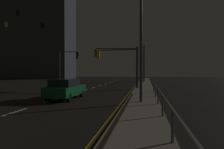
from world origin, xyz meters
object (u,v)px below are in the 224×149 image
object	(u,v)px
street_lamp_across_street	(145,59)
street_lamp_mid_block	(143,59)
street_lamp_corner	(148,36)
building_distant	(35,29)
traffic_light_far_right	(117,58)
car	(66,88)
traffic_light_mid_left	(68,61)
traffic_light_near_left	(118,59)
street_lamp_far_end	(144,60)

from	to	relation	value
street_lamp_across_street	street_lamp_mid_block	world-z (taller)	street_lamp_across_street
street_lamp_corner	building_distant	world-z (taller)	building_distant
street_lamp_across_street	street_lamp_mid_block	distance (m)	1.41
traffic_light_far_right	building_distant	bearing A→B (deg)	132.94
traffic_light_far_right	street_lamp_mid_block	distance (m)	15.36
street_lamp_mid_block	building_distant	distance (m)	39.78
car	traffic_light_mid_left	xyz separation A→B (m)	(-5.19, 13.09, 2.84)
traffic_light_near_left	street_lamp_mid_block	distance (m)	15.27
traffic_light_far_right	car	bearing A→B (deg)	-106.12
traffic_light_mid_left	street_lamp_across_street	size ratio (longest dim) A/B	0.71
car	traffic_light_near_left	distance (m)	10.27
traffic_light_mid_left	street_lamp_corner	bearing A→B (deg)	-51.47
traffic_light_far_right	street_lamp_across_street	xyz separation A→B (m)	(3.32, 16.41, 0.83)
traffic_light_far_right	street_lamp_mid_block	bearing A→B (deg)	78.87
traffic_light_near_left	street_lamp_corner	distance (m)	11.32
car	street_lamp_far_end	distance (m)	30.02
street_lamp_across_street	street_lamp_far_end	size ratio (longest dim) A/B	1.01
street_lamp_far_end	building_distant	bearing A→B (deg)	158.61
street_lamp_corner	traffic_light_mid_left	bearing A→B (deg)	128.53
car	traffic_light_near_left	bearing A→B (deg)	73.39
traffic_light_mid_left	traffic_light_near_left	distance (m)	8.79
street_lamp_across_street	building_distant	world-z (taller)	building_distant
car	traffic_light_near_left	world-z (taller)	traffic_light_near_left
street_lamp_across_street	street_lamp_corner	size ratio (longest dim) A/B	1.04
car	street_lamp_across_street	xyz separation A→B (m)	(6.03, 25.79, 3.78)
street_lamp_mid_block	traffic_light_far_right	bearing A→B (deg)	-101.13
car	traffic_light_far_right	xyz separation A→B (m)	(2.71, 9.39, 2.95)
street_lamp_corner	street_lamp_far_end	world-z (taller)	street_lamp_far_end
street_lamp_far_end	street_lamp_mid_block	xyz separation A→B (m)	(-0.12, -4.79, -0.05)
street_lamp_across_street	street_lamp_corner	distance (m)	27.08
building_distant	traffic_light_far_right	bearing A→B (deg)	-47.06
traffic_light_near_left	street_lamp_across_street	distance (m)	16.67
traffic_light_near_left	street_lamp_far_end	bearing A→B (deg)	81.44
traffic_light_mid_left	street_lamp_across_street	world-z (taller)	street_lamp_across_street
car	building_distant	world-z (taller)	building_distant
street_lamp_corner	street_lamp_far_end	xyz separation A→B (m)	(-0.47, 30.51, 0.03)
traffic_light_far_right	building_distant	size ratio (longest dim) A/B	0.17
traffic_light_mid_left	traffic_light_near_left	world-z (taller)	traffic_light_mid_left
traffic_light_far_right	street_lamp_far_end	bearing A→B (deg)	81.17
traffic_light_near_left	traffic_light_far_right	bearing A→B (deg)	-146.36
traffic_light_mid_left	traffic_light_near_left	xyz separation A→B (m)	(8.01, -3.63, 0.00)
street_lamp_across_street	street_lamp_far_end	distance (m)	3.44
traffic_light_far_right	traffic_light_mid_left	bearing A→B (deg)	154.90
street_lamp_mid_block	traffic_light_mid_left	bearing A→B (deg)	-133.74
traffic_light_mid_left	traffic_light_far_right	bearing A→B (deg)	-25.10
street_lamp_mid_block	building_distant	xyz separation A→B (m)	(-33.77, 18.06, 10.74)
traffic_light_mid_left	car	bearing A→B (deg)	-68.38
street_lamp_across_street	building_distant	distance (m)	39.45
traffic_light_mid_left	street_lamp_corner	world-z (taller)	street_lamp_corner
car	street_lamp_corner	size ratio (longest dim) A/B	0.62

